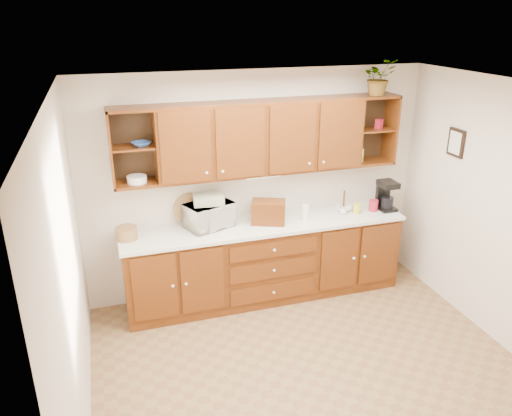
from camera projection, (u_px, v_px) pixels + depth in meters
floor at (313, 372)px, 4.69m from camera, size 4.00×4.00×0.00m
ceiling at (327, 92)px, 3.74m from camera, size 4.00×4.00×0.00m
back_wall at (257, 184)px, 5.77m from camera, size 4.00×0.00×4.00m
left_wall at (69, 284)px, 3.66m from camera, size 0.00×3.50×3.50m
right_wall at (511, 221)px, 4.77m from camera, size 0.00×3.50×3.50m
base_cabinets at (265, 261)px, 5.82m from camera, size 3.20×0.60×0.90m
countertop at (265, 225)px, 5.63m from camera, size 3.24×0.64×0.04m
upper_cabinets at (262, 137)px, 5.41m from camera, size 3.20×0.33×0.80m
undercabinet_light at (263, 176)px, 5.52m from camera, size 0.40×0.05×0.02m
framed_picture at (456, 143)px, 5.36m from camera, size 0.03×0.24×0.30m
wicker_basket at (127, 233)px, 5.21m from camera, size 0.24×0.24×0.13m
microwave at (209, 215)px, 5.48m from camera, size 0.59×0.51×0.28m
towel_stack at (208, 199)px, 5.41m from camera, size 0.35×0.27×0.10m
wine_bottle at (216, 215)px, 5.43m from camera, size 0.08×0.08×0.31m
woven_tray at (190, 222)px, 5.62m from camera, size 0.36×0.14×0.35m
bread_box at (268, 212)px, 5.59m from camera, size 0.43×0.36×0.26m
mug_tree at (343, 209)px, 5.93m from camera, size 0.21×0.23×0.27m
canister_red at (373, 205)px, 5.96m from camera, size 0.11×0.11×0.13m
canister_white at (305, 212)px, 5.70m from camera, size 0.10×0.10×0.17m
canister_yellow at (357, 209)px, 5.88m from camera, size 0.11×0.11×0.12m
coffee_maker at (386, 195)px, 5.97m from camera, size 0.19×0.25×0.36m
bowl_stack at (141, 144)px, 5.01m from camera, size 0.24×0.24×0.04m
plate_stack at (137, 179)px, 5.14m from camera, size 0.22×0.22×0.07m
pantry_box_yellow at (359, 155)px, 5.82m from camera, size 0.10×0.09×0.16m
pantry_box_red at (379, 124)px, 5.75m from camera, size 0.09×0.09×0.11m
potted_plant at (379, 77)px, 5.51m from camera, size 0.37×0.32×0.40m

